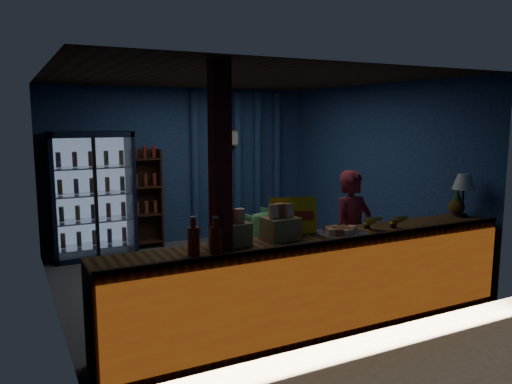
# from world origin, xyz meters

# --- Properties ---
(ground) EXTENTS (4.60, 4.60, 0.00)m
(ground) POSITION_xyz_m (0.00, 0.00, 0.00)
(ground) COLOR #515154
(ground) RESTS_ON ground
(room_walls) EXTENTS (4.60, 4.60, 4.60)m
(room_walls) POSITION_xyz_m (0.00, 0.00, 1.57)
(room_walls) COLOR navy
(room_walls) RESTS_ON ground
(counter) EXTENTS (4.40, 0.57, 0.99)m
(counter) POSITION_xyz_m (0.00, -1.91, 0.48)
(counter) COLOR brown
(counter) RESTS_ON ground
(support_post) EXTENTS (0.16, 0.16, 2.60)m
(support_post) POSITION_xyz_m (-1.05, -1.90, 1.30)
(support_post) COLOR maroon
(support_post) RESTS_ON ground
(beverage_cooler) EXTENTS (1.20, 0.62, 1.90)m
(beverage_cooler) POSITION_xyz_m (-1.55, 1.92, 0.93)
(beverage_cooler) COLOR black
(beverage_cooler) RESTS_ON ground
(bottle_shelf) EXTENTS (0.50, 0.28, 1.60)m
(bottle_shelf) POSITION_xyz_m (-0.70, 2.06, 0.79)
(bottle_shelf) COLOR #361F11
(bottle_shelf) RESTS_ON ground
(curtain_folds) EXTENTS (1.74, 0.14, 2.50)m
(curtain_folds) POSITION_xyz_m (1.00, 2.14, 1.30)
(curtain_folds) COLOR navy
(curtain_folds) RESTS_ON room_walls
(framed_picture) EXTENTS (0.36, 0.04, 0.28)m
(framed_picture) POSITION_xyz_m (0.85, 2.10, 1.75)
(framed_picture) COLOR gold
(framed_picture) RESTS_ON room_walls
(shopkeeper) EXTENTS (0.59, 0.42, 1.51)m
(shopkeeper) POSITION_xyz_m (0.81, -1.38, 0.76)
(shopkeeper) COLOR maroon
(shopkeeper) RESTS_ON ground
(green_chair) EXTENTS (0.71, 0.73, 0.60)m
(green_chair) POSITION_xyz_m (0.98, 1.34, 0.30)
(green_chair) COLOR #5BB763
(green_chair) RESTS_ON ground
(side_table) EXTENTS (0.54, 0.42, 0.55)m
(side_table) POSITION_xyz_m (0.57, 1.48, 0.23)
(side_table) COLOR #361F11
(side_table) RESTS_ON ground
(yellow_sign) EXTENTS (0.47, 0.23, 0.37)m
(yellow_sign) POSITION_xyz_m (-0.17, -1.68, 1.14)
(yellow_sign) COLOR yellow
(yellow_sign) RESTS_ON counter
(soda_bottles) EXTENTS (0.27, 0.18, 0.33)m
(soda_bottles) POSITION_xyz_m (-1.24, -1.99, 1.08)
(soda_bottles) COLOR red
(soda_bottles) RESTS_ON counter
(snack_box_left) EXTENTS (0.33, 0.28, 0.34)m
(snack_box_left) POSITION_xyz_m (-0.38, -1.79, 1.07)
(snack_box_left) COLOR #9C854B
(snack_box_left) RESTS_ON counter
(snack_box_centre) EXTENTS (0.36, 0.32, 0.34)m
(snack_box_centre) POSITION_xyz_m (-0.91, -1.79, 1.07)
(snack_box_centre) COLOR #9C854B
(snack_box_centre) RESTS_ON counter
(pastry_tray) EXTENTS (0.50, 0.50, 0.08)m
(pastry_tray) POSITION_xyz_m (0.22, -1.94, 0.98)
(pastry_tray) COLOR silver
(pastry_tray) RESTS_ON counter
(banana_bunches) EXTENTS (0.50, 0.30, 0.17)m
(banana_bunches) POSITION_xyz_m (0.79, -1.91, 1.03)
(banana_bunches) COLOR gold
(banana_bunches) RESTS_ON counter
(table_lamp) EXTENTS (0.26, 0.26, 0.51)m
(table_lamp) POSITION_xyz_m (2.05, -1.84, 1.35)
(table_lamp) COLOR black
(table_lamp) RESTS_ON counter
(pineapple) EXTENTS (0.19, 0.19, 0.32)m
(pineapple) POSITION_xyz_m (2.05, -1.76, 1.08)
(pineapple) COLOR brown
(pineapple) RESTS_ON counter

